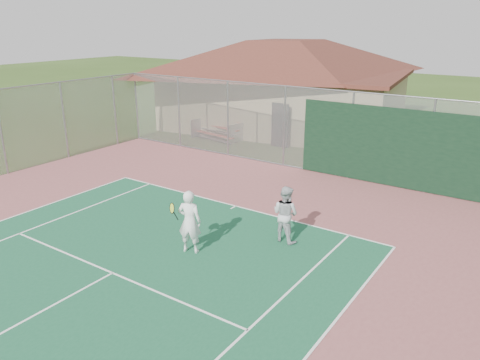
% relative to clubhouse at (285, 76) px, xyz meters
% --- Properties ---
extents(back_fence, '(20.08, 0.11, 3.53)m').
position_rel_clubhouse_xyz_m(back_fence, '(7.02, -7.08, -1.39)').
color(back_fence, gray).
rests_on(back_fence, ground).
extents(side_fence_left, '(0.08, 9.00, 3.50)m').
position_rel_clubhouse_xyz_m(side_fence_left, '(-5.08, -11.56, -1.30)').
color(side_fence_left, gray).
rests_on(side_fence_left, ground).
extents(clubhouse, '(15.13, 11.21, 6.02)m').
position_rel_clubhouse_xyz_m(clubhouse, '(0.00, 0.00, 0.00)').
color(clubhouse, tan).
rests_on(clubhouse, ground).
extents(bleachers, '(2.84, 1.90, 0.99)m').
position_rel_clubhouse_xyz_m(bleachers, '(-1.42, -4.59, -2.53)').
color(bleachers, '#B53F29').
rests_on(bleachers, ground).
extents(player_white_front, '(0.89, 0.75, 1.79)m').
position_rel_clubhouse_xyz_m(player_white_front, '(5.79, -15.64, -2.15)').
color(player_white_front, white).
rests_on(player_white_front, ground).
extents(player_grey_back, '(0.89, 0.73, 1.66)m').
position_rel_clubhouse_xyz_m(player_grey_back, '(7.61, -13.56, -2.22)').
color(player_grey_back, '#B5B8BB').
rests_on(player_grey_back, ground).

